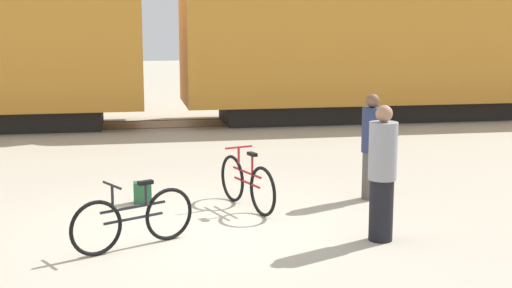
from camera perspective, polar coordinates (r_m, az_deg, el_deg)
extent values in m
plane|color=#B2A893|center=(10.05, -4.18, -6.73)|extent=(80.00, 80.00, 0.00)
cube|color=black|center=(21.55, 12.89, 2.81)|extent=(11.60, 2.17, 0.55)
cube|color=#C67F28|center=(21.40, 13.08, 7.69)|extent=(13.81, 2.89, 3.12)
cube|color=#4C4238|center=(19.16, -7.24, 1.30)|extent=(70.61, 0.07, 0.01)
cube|color=#4C4238|center=(20.58, -7.47, 1.89)|extent=(70.61, 0.07, 0.01)
torus|color=black|center=(9.02, -12.67, -6.59)|extent=(0.65, 0.37, 0.70)
torus|color=black|center=(9.48, -6.97, -5.59)|extent=(0.65, 0.37, 0.70)
cylinder|color=black|center=(9.19, -9.78, -5.01)|extent=(0.83, 0.46, 0.04)
cylinder|color=black|center=(9.23, -9.75, -5.89)|extent=(0.75, 0.42, 0.04)
cylinder|color=black|center=(9.24, -8.81, -3.96)|extent=(0.04, 0.04, 0.29)
cube|color=black|center=(9.20, -8.84, -3.07)|extent=(0.21, 0.16, 0.05)
cylinder|color=black|center=(9.02, -11.41, -4.27)|extent=(0.04, 0.04, 0.33)
cylinder|color=black|center=(8.98, -11.45, -3.26)|extent=(0.24, 0.42, 0.03)
torus|color=black|center=(11.37, -1.90, -2.77)|extent=(0.28, 0.73, 0.75)
torus|color=black|center=(10.52, 0.54, -3.82)|extent=(0.28, 0.73, 0.75)
cylinder|color=#A31E23|center=(10.90, -0.73, -2.29)|extent=(0.31, 0.84, 0.04)
cylinder|color=#A31E23|center=(10.94, -0.73, -3.10)|extent=(0.28, 0.76, 0.04)
cylinder|color=#A31E23|center=(10.72, -0.30, -1.64)|extent=(0.04, 0.04, 0.31)
cube|color=black|center=(10.69, -0.30, -0.82)|extent=(0.14, 0.22, 0.05)
cylinder|color=#A31E23|center=(11.10, -1.40, -1.15)|extent=(0.04, 0.04, 0.35)
cylinder|color=#A31E23|center=(11.07, -1.40, -0.26)|extent=(0.45, 0.18, 0.03)
cylinder|color=#514C47|center=(11.67, 9.14, -2.50)|extent=(0.27, 0.27, 0.77)
cylinder|color=navy|center=(11.53, 9.24, 1.12)|extent=(0.32, 0.32, 0.72)
sphere|color=brown|center=(11.47, 9.31, 3.44)|extent=(0.22, 0.22, 0.22)
cylinder|color=black|center=(9.53, 9.98, -5.22)|extent=(0.31, 0.31, 0.82)
cylinder|color=gray|center=(9.35, 10.12, -0.55)|extent=(0.37, 0.37, 0.76)
sphere|color=#A37556|center=(9.28, 10.22, 2.41)|extent=(0.22, 0.22, 0.22)
cube|color=#235633|center=(11.46, -9.07, -3.84)|extent=(0.28, 0.20, 0.34)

